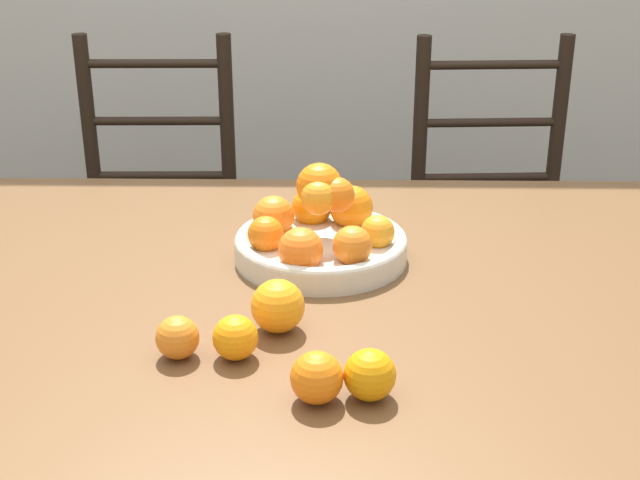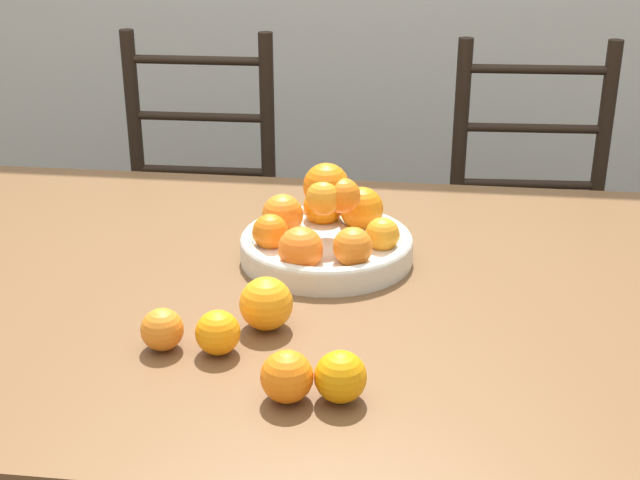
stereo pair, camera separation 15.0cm
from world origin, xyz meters
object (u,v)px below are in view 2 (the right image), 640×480
at_px(orange_loose_0, 287,377).
at_px(orange_loose_1, 340,377).
at_px(chair_left, 195,236).
at_px(orange_loose_4, 218,333).
at_px(orange_loose_3, 162,329).
at_px(fruit_bowl, 326,234).
at_px(chair_right, 529,252).
at_px(orange_loose_2, 266,304).

height_order(orange_loose_0, orange_loose_1, same).
distance_m(orange_loose_1, chair_left, 1.36).
distance_m(orange_loose_1, orange_loose_4, 0.22).
bearing_deg(orange_loose_3, orange_loose_0, -28.58).
bearing_deg(orange_loose_1, orange_loose_4, 152.11).
relative_size(fruit_bowl, chair_left, 0.31).
height_order(orange_loose_1, chair_right, chair_right).
bearing_deg(chair_right, orange_loose_3, -123.92).
relative_size(orange_loose_2, chair_right, 0.08).
bearing_deg(orange_loose_3, orange_loose_2, 30.31).
height_order(orange_loose_4, chair_left, chair_left).
bearing_deg(chair_right, orange_loose_1, -110.80).
bearing_deg(orange_loose_4, orange_loose_3, 179.10).
distance_m(orange_loose_2, chair_left, 1.15).
height_order(orange_loose_0, chair_right, chair_right).
bearing_deg(chair_right, orange_loose_4, -120.57).
height_order(orange_loose_0, orange_loose_2, orange_loose_2).
bearing_deg(orange_loose_1, orange_loose_2, 126.01).
distance_m(orange_loose_1, chair_right, 1.31).
height_order(orange_loose_2, chair_right, chair_right).
distance_m(orange_loose_2, orange_loose_4, 0.10).
bearing_deg(orange_loose_0, chair_right, 69.57).
relative_size(orange_loose_0, chair_left, 0.07).
bearing_deg(orange_loose_2, orange_loose_3, -149.69).
xyz_separation_m(fruit_bowl, orange_loose_0, (0.00, -0.46, -0.01)).
xyz_separation_m(fruit_bowl, orange_loose_3, (-0.20, -0.35, -0.02)).
height_order(orange_loose_1, chair_left, chair_left).
bearing_deg(orange_loose_4, orange_loose_1, -27.89).
bearing_deg(orange_loose_2, fruit_bowl, 77.44).
distance_m(orange_loose_2, chair_right, 1.20).
relative_size(orange_loose_0, chair_right, 0.07).
bearing_deg(orange_loose_4, chair_right, 62.66).
height_order(fruit_bowl, chair_left, chair_left).
xyz_separation_m(fruit_bowl, chair_right, (0.46, 0.75, -0.35)).
xyz_separation_m(orange_loose_0, orange_loose_4, (-0.12, 0.11, -0.00)).
distance_m(orange_loose_4, chair_left, 1.21).
height_order(orange_loose_0, orange_loose_3, orange_loose_0).
distance_m(orange_loose_0, orange_loose_3, 0.23).
distance_m(fruit_bowl, orange_loose_4, 0.37).
distance_m(orange_loose_0, orange_loose_2, 0.20).
bearing_deg(orange_loose_1, chair_left, 113.71).
xyz_separation_m(orange_loose_4, chair_left, (-0.34, 1.11, -0.33)).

